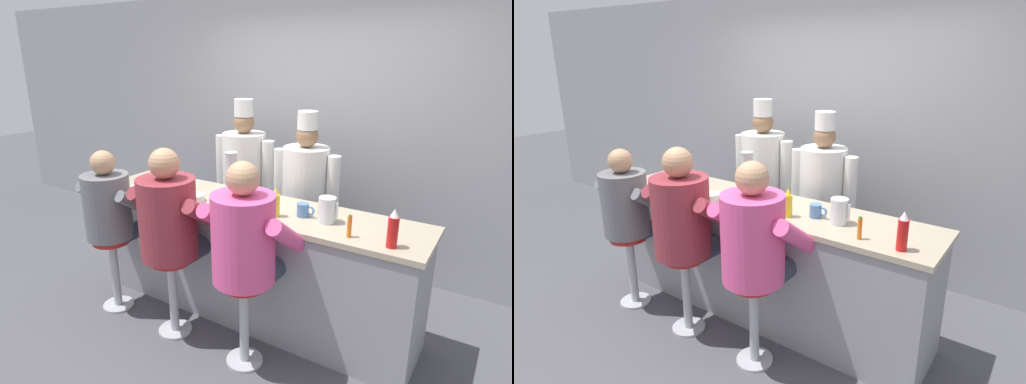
{
  "view_description": "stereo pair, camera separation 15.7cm",
  "coord_description": "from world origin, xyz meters",
  "views": [
    {
      "loc": [
        1.75,
        -2.35,
        2.11
      ],
      "look_at": [
        0.09,
        0.28,
        1.1
      ],
      "focal_mm": 30.0,
      "sensor_mm": 36.0,
      "label": 1
    },
    {
      "loc": [
        1.88,
        -2.26,
        2.11
      ],
      "look_at": [
        0.09,
        0.28,
        1.1
      ],
      "focal_mm": 30.0,
      "sensor_mm": 36.0,
      "label": 2
    }
  ],
  "objects": [
    {
      "name": "breakfast_plate",
      "position": [
        -1.0,
        0.14,
        0.99
      ],
      "size": [
        0.24,
        0.24,
        0.05
      ],
      "color": "white",
      "rests_on": "diner_counter"
    },
    {
      "name": "diner_seated_grey",
      "position": [
        -1.0,
        -0.21,
        0.88
      ],
      "size": [
        0.57,
        0.56,
        1.39
      ],
      "color": "#B2B5BA",
      "rests_on": "ground_plane"
    },
    {
      "name": "cereal_bowl",
      "position": [
        -0.4,
        0.14,
        1.0
      ],
      "size": [
        0.15,
        0.15,
        0.05
      ],
      "color": "white",
      "rests_on": "diner_counter"
    },
    {
      "name": "diner_seated_pink",
      "position": [
        0.32,
        -0.2,
        0.92
      ],
      "size": [
        0.64,
        0.63,
        1.48
      ],
      "color": "#B2B5BA",
      "rests_on": "ground_plane"
    },
    {
      "name": "cook_in_whites_far",
      "position": [
        0.17,
        0.99,
        0.9
      ],
      "size": [
        0.64,
        0.41,
        1.64
      ],
      "color": "#232328",
      "rests_on": "ground_plane"
    },
    {
      "name": "cook_in_whites_near",
      "position": [
        -0.53,
        1.05,
        0.93
      ],
      "size": [
        0.66,
        0.43,
        1.7
      ],
      "color": "#232328",
      "rests_on": "ground_plane"
    },
    {
      "name": "mustard_bottle_yellow",
      "position": [
        0.32,
        0.19,
        1.08
      ],
      "size": [
        0.06,
        0.06,
        0.22
      ],
      "color": "yellow",
      "rests_on": "diner_counter"
    },
    {
      "name": "napkin_dispenser_chrome",
      "position": [
        0.19,
        0.24,
        1.04
      ],
      "size": [
        0.12,
        0.07,
        0.12
      ],
      "color": "silver",
      "rests_on": "diner_counter"
    },
    {
      "name": "diner_seated_maroon",
      "position": [
        -0.34,
        -0.2,
        0.93
      ],
      "size": [
        0.65,
        0.64,
        1.49
      ],
      "color": "#B2B5BA",
      "rests_on": "ground_plane"
    },
    {
      "name": "hot_sauce_bottle_orange",
      "position": [
        0.9,
        0.12,
        1.05
      ],
      "size": [
        0.03,
        0.03,
        0.15
      ],
      "color": "orange",
      "rests_on": "diner_counter"
    },
    {
      "name": "ground_plane",
      "position": [
        0.0,
        0.0,
        0.0
      ],
      "size": [
        20.0,
        20.0,
        0.0
      ],
      "primitive_type": "plane",
      "color": "#4C4C51"
    },
    {
      "name": "wall_back",
      "position": [
        0.0,
        1.6,
        1.35
      ],
      "size": [
        10.0,
        0.06,
        2.7
      ],
      "color": "#99999E",
      "rests_on": "ground_plane"
    },
    {
      "name": "ketchup_bottle_red",
      "position": [
        1.18,
        0.12,
        1.09
      ],
      "size": [
        0.07,
        0.07,
        0.25
      ],
      "color": "red",
      "rests_on": "diner_counter"
    },
    {
      "name": "water_pitcher_clear",
      "position": [
        0.68,
        0.28,
        1.07
      ],
      "size": [
        0.14,
        0.12,
        0.18
      ],
      "color": "silver",
      "rests_on": "diner_counter"
    },
    {
      "name": "cup_stack_steel",
      "position": [
        -0.24,
        0.42,
        1.16
      ],
      "size": [
        0.1,
        0.1,
        0.37
      ],
      "color": "#B7BABF",
      "rests_on": "diner_counter"
    },
    {
      "name": "coffee_mug_blue",
      "position": [
        0.49,
        0.29,
        1.03
      ],
      "size": [
        0.14,
        0.09,
        0.1
      ],
      "color": "#4C7AB2",
      "rests_on": "diner_counter"
    },
    {
      "name": "diner_counter",
      "position": [
        0.0,
        0.31,
        0.49
      ],
      "size": [
        2.81,
        0.63,
        0.98
      ],
      "color": "gray",
      "rests_on": "ground_plane"
    }
  ]
}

